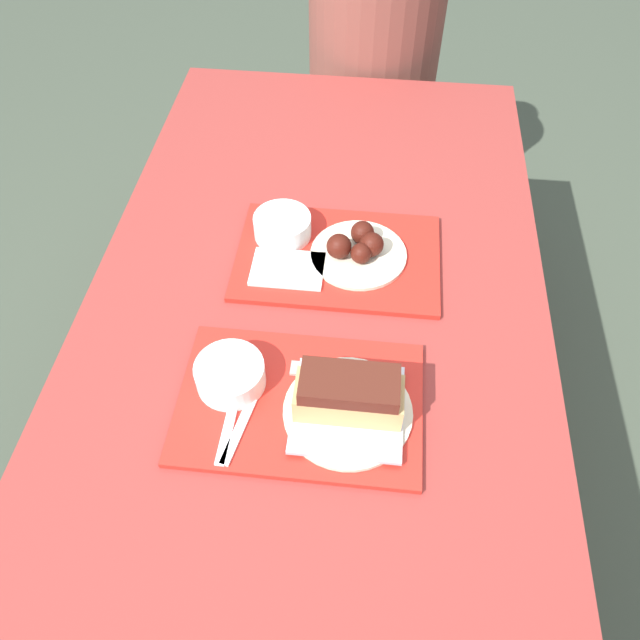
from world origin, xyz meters
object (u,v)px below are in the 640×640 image
(bowl_coleslaw_far, at_px, (282,225))
(wings_plate_far, at_px, (358,248))
(bowl_coleslaw_near, at_px, (230,374))
(brisket_sandwich_plate, at_px, (348,400))
(tray_near, at_px, (301,403))
(person_seated_across, at_px, (375,42))
(tray_far, at_px, (338,257))

(bowl_coleslaw_far, xyz_separation_m, wings_plate_far, (0.16, -0.04, -0.01))
(bowl_coleslaw_near, relative_size, wings_plate_far, 0.61)
(brisket_sandwich_plate, bearing_deg, tray_near, 169.97)
(tray_near, height_order, brisket_sandwich_plate, brisket_sandwich_plate)
(wings_plate_far, relative_size, person_seated_across, 0.28)
(tray_far, xyz_separation_m, bowl_coleslaw_far, (-0.12, 0.05, 0.03))
(tray_near, xyz_separation_m, bowl_coleslaw_near, (-0.12, 0.02, 0.03))
(tray_far, height_order, bowl_coleslaw_near, bowl_coleslaw_near)
(bowl_coleslaw_near, relative_size, person_seated_across, 0.17)
(person_seated_across, bearing_deg, brisket_sandwich_plate, -89.07)
(person_seated_across, bearing_deg, bowl_coleslaw_near, -98.28)
(brisket_sandwich_plate, bearing_deg, wings_plate_far, 91.45)
(tray_far, distance_m, bowl_coleslaw_far, 0.13)
(brisket_sandwich_plate, distance_m, bowl_coleslaw_far, 0.45)
(bowl_coleslaw_far, bearing_deg, brisket_sandwich_plate, -67.73)
(tray_far, distance_m, bowl_coleslaw_near, 0.36)
(bowl_coleslaw_far, height_order, wings_plate_far, wings_plate_far)
(bowl_coleslaw_near, distance_m, wings_plate_far, 0.39)
(tray_far, height_order, wings_plate_far, wings_plate_far)
(bowl_coleslaw_near, xyz_separation_m, bowl_coleslaw_far, (0.03, 0.38, 0.00))
(brisket_sandwich_plate, distance_m, wings_plate_far, 0.37)
(tray_near, bearing_deg, person_seated_across, 87.36)
(tray_near, height_order, bowl_coleslaw_near, bowl_coleslaw_near)
(wings_plate_far, bearing_deg, tray_near, -101.22)
(bowl_coleslaw_near, bearing_deg, tray_far, 64.76)
(bowl_coleslaw_far, distance_m, wings_plate_far, 0.17)
(tray_far, bearing_deg, brisket_sandwich_plate, -82.28)
(wings_plate_far, bearing_deg, person_seated_across, 90.72)
(person_seated_across, bearing_deg, wings_plate_far, -89.28)
(tray_far, bearing_deg, wings_plate_far, 6.46)
(tray_far, height_order, person_seated_across, person_seated_across)
(wings_plate_far, bearing_deg, brisket_sandwich_plate, -88.55)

